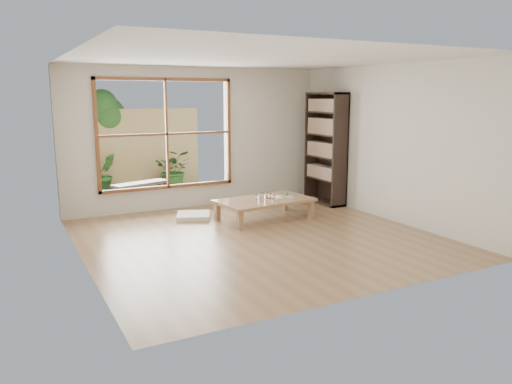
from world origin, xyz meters
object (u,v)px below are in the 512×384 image
at_px(bookshelf, 326,149).
at_px(garden_bench, 140,185).
at_px(low_table, 265,202).
at_px(food_tray, 285,196).

height_order(bookshelf, garden_bench, bookshelf).
height_order(low_table, bookshelf, bookshelf).
height_order(low_table, garden_bench, garden_bench).
relative_size(low_table, food_tray, 5.04).
height_order(food_tray, garden_bench, food_tray).
bearing_deg(food_tray, garden_bench, 142.57).
height_order(low_table, food_tray, food_tray).
bearing_deg(garden_bench, bookshelf, -46.81).
relative_size(low_table, bookshelf, 0.78).
bearing_deg(bookshelf, food_tray, -153.77).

